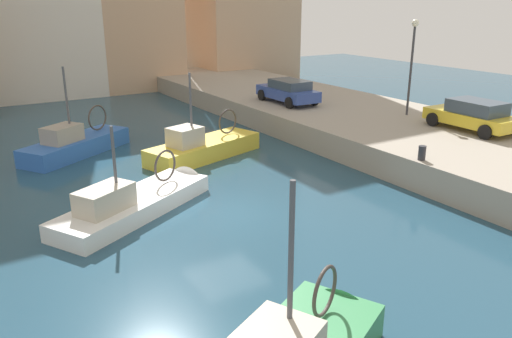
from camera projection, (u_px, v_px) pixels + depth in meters
water_surface at (225, 212)px, 17.48m from camera, size 80.00×80.00×0.00m
quay_wall at (448, 147)px, 23.03m from camera, size 9.00×56.00×1.20m
fishing_boat_blue at (82, 150)px, 24.24m from camera, size 6.22×4.82×4.93m
fishing_boat_yellow at (209, 154)px, 23.75m from camera, size 6.74×3.63×4.79m
fishing_boat_white at (142, 207)px, 17.64m from camera, size 6.94×4.92×4.05m
parked_car_yellow at (473, 115)px, 23.34m from camera, size 2.07×4.23×1.41m
parked_car_blue at (288, 91)px, 29.61m from camera, size 1.97×4.28×1.36m
mooring_bollard_mid at (422, 153)px, 19.07m from camera, size 0.28×0.28×0.55m
quay_streetlamp at (413, 52)px, 25.72m from camera, size 0.36×0.36×4.83m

